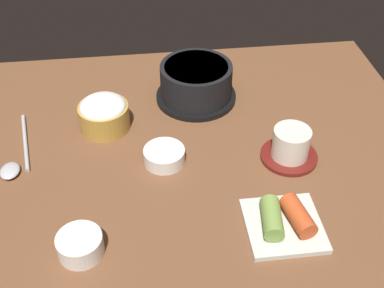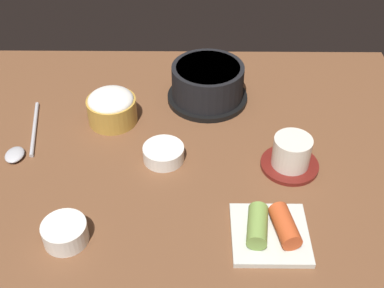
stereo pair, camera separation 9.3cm
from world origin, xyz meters
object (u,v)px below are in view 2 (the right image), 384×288
at_px(tea_cup_with_saucer, 291,154).
at_px(spoon, 22,145).
at_px(rice_bowl, 112,107).
at_px(side_bowl_near, 65,232).
at_px(stone_pot, 208,83).
at_px(banchan_cup_center, 164,153).
at_px(kimchi_plate, 270,230).

relative_size(tea_cup_with_saucer, spoon, 0.56).
distance_m(rice_bowl, side_bowl_near, 0.32).
height_order(stone_pot, tea_cup_with_saucer, stone_pot).
bearing_deg(rice_bowl, side_bowl_near, -96.20).
height_order(rice_bowl, tea_cup_with_saucer, rice_bowl).
relative_size(side_bowl_near, spoon, 0.37).
distance_m(stone_pot, banchan_cup_center, 0.22).
height_order(stone_pot, side_bowl_near, stone_pot).
bearing_deg(banchan_cup_center, side_bowl_near, -126.86).
xyz_separation_m(rice_bowl, side_bowl_near, (-0.03, -0.32, -0.02)).
bearing_deg(rice_bowl, spoon, -152.36).
height_order(kimchi_plate, side_bowl_near, kimchi_plate).
height_order(rice_bowl, spoon, rice_bowl).
distance_m(banchan_cup_center, kimchi_plate, 0.26).
bearing_deg(kimchi_plate, banchan_cup_center, 134.46).
relative_size(tea_cup_with_saucer, kimchi_plate, 0.87).
distance_m(stone_pot, spoon, 0.41).
relative_size(tea_cup_with_saucer, side_bowl_near, 1.50).
distance_m(stone_pot, kimchi_plate, 0.40).
height_order(tea_cup_with_saucer, side_bowl_near, tea_cup_with_saucer).
relative_size(banchan_cup_center, kimchi_plate, 0.63).
bearing_deg(rice_bowl, banchan_cup_center, -46.62).
height_order(rice_bowl, kimchi_plate, rice_bowl).
distance_m(rice_bowl, kimchi_plate, 0.43).
relative_size(rice_bowl, spoon, 0.52).
relative_size(stone_pot, kimchi_plate, 1.41).
xyz_separation_m(rice_bowl, spoon, (-0.17, -0.09, -0.03)).
bearing_deg(spoon, stone_pot, 24.55).
bearing_deg(side_bowl_near, tea_cup_with_saucer, 24.73).
xyz_separation_m(tea_cup_with_saucer, spoon, (-0.52, 0.05, -0.02)).
height_order(stone_pot, kimchi_plate, stone_pot).
xyz_separation_m(kimchi_plate, spoon, (-0.46, 0.22, -0.01)).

